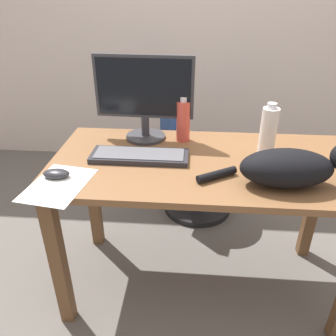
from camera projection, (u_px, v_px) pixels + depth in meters
name	position (u px, v px, depth m)	size (l,w,h in m)	color
ground_plane	(198.00, 281.00, 1.88)	(8.00, 8.00, 0.00)	#59544F
back_wall	(206.00, 5.00, 2.60)	(6.00, 0.04, 2.60)	beige
desk	(204.00, 183.00, 1.57)	(1.39, 0.68, 0.75)	brown
office_chair	(192.00, 159.00, 2.32)	(0.50, 0.48, 0.92)	black
monitor	(144.00, 95.00, 1.63)	(0.48, 0.20, 0.41)	#333338
keyboard	(140.00, 156.00, 1.53)	(0.44, 0.15, 0.03)	#232328
cat	(293.00, 167.00, 1.30)	(0.61, 0.20, 0.20)	black
computer_mouse	(56.00, 174.00, 1.38)	(0.11, 0.06, 0.04)	#232328
paper_sheet	(58.00, 185.00, 1.34)	(0.21, 0.30, 0.00)	white
water_bottle	(268.00, 130.00, 1.55)	(0.08, 0.08, 0.24)	silver
spray_bottle	(183.00, 121.00, 1.67)	(0.07, 0.07, 0.23)	#D84C3D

